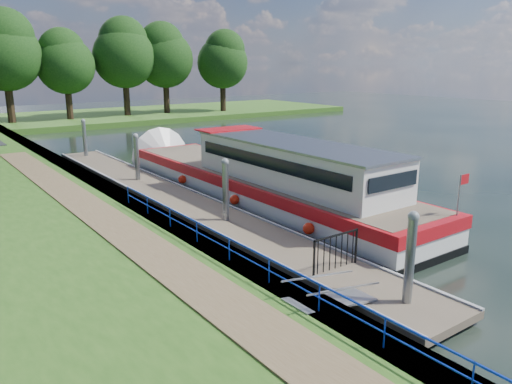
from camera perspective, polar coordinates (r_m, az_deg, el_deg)
ground at (r=14.75m, az=15.13°, el=-12.69°), size 160.00×160.00×0.00m
bank_edge at (r=25.13m, az=-16.44°, el=-0.45°), size 1.10×90.00×0.78m
far_bank at (r=64.40m, az=-15.52°, el=8.36°), size 60.00×18.00×0.60m
footpath at (r=18.09m, az=-14.46°, el=-4.73°), size 1.60×40.00×0.05m
blue_fence at (r=14.46m, az=-0.93°, el=-7.02°), size 0.04×18.04×0.72m
pontoon at (r=24.35m, az=-9.16°, el=-1.00°), size 2.50×30.00×0.56m
mooring_piles at (r=24.08m, az=-9.26°, el=1.51°), size 0.30×27.30×3.55m
gangway at (r=13.51m, az=8.54°, el=-11.98°), size 2.58×1.00×0.92m
gate_panel at (r=15.61m, az=9.13°, el=-6.19°), size 1.85×0.05×1.15m
barge at (r=24.69m, az=-0.21°, el=1.57°), size 4.36×21.15×4.78m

